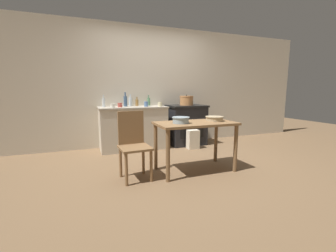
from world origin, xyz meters
TOP-DOWN VIEW (x-y plane):
  - ground_plane at (0.00, 0.00)m, footprint 14.00×14.00m
  - wall_back at (0.00, 1.58)m, footprint 8.00×0.07m
  - counter_cabinet at (-0.46, 1.25)m, footprint 1.35×0.62m
  - stove at (0.74, 1.25)m, footprint 0.81×0.64m
  - work_table at (0.12, -0.34)m, footprint 1.16×0.62m
  - chair at (-0.79, -0.30)m, footprint 0.42×0.42m
  - flour_sack at (0.69, 0.81)m, footprint 0.24×0.17m
  - stock_pot at (0.72, 1.21)m, footprint 0.30×0.30m
  - mixing_bowl_large at (0.46, -0.32)m, footprint 0.28×0.28m
  - mixing_bowl_small at (-0.12, -0.37)m, footprint 0.25×0.25m
  - bottle_far_left at (-0.33, 1.41)m, footprint 0.07×0.07m
  - bottle_left at (-0.06, 1.46)m, footprint 0.06×0.06m
  - bottle_mid_left at (-0.59, 1.35)m, footprint 0.08×0.08m
  - bottle_center_left at (-1.01, 1.38)m, footprint 0.06×0.06m
  - bottle_center at (-0.46, 1.45)m, footprint 0.08×0.08m
  - cup_center_right at (-0.88, 1.07)m, footprint 0.08×0.08m
  - cup_mid_right at (-0.20, 1.18)m, footprint 0.08×0.08m
  - cup_right at (0.08, 1.13)m, footprint 0.09×0.09m
  - cup_far_right at (-0.72, 1.18)m, footprint 0.09×0.09m

SIDE VIEW (x-z plane):
  - ground_plane at x=0.00m, z-range 0.00..0.00m
  - flour_sack at x=0.69m, z-range 0.00..0.39m
  - counter_cabinet at x=-0.46m, z-range 0.00..0.87m
  - stove at x=0.74m, z-range 0.00..0.88m
  - chair at x=-0.79m, z-range 0.03..0.94m
  - work_table at x=0.12m, z-range 0.25..0.99m
  - mixing_bowl_large at x=0.46m, z-range 0.74..0.81m
  - mixing_bowl_small at x=-0.12m, z-range 0.74..0.83m
  - cup_center_right at x=-0.88m, z-range 0.87..0.95m
  - cup_far_right at x=-0.72m, z-range 0.87..0.95m
  - cup_right at x=0.08m, z-range 0.87..0.96m
  - cup_mid_right at x=-0.20m, z-range 0.87..0.97m
  - bottle_far_left at x=-0.33m, z-range 0.85..1.04m
  - bottle_left at x=-0.06m, z-range 0.84..1.07m
  - bottle_center_left at x=-1.01m, z-range 0.84..1.08m
  - bottle_center at x=-0.46m, z-range 0.84..1.09m
  - stock_pot at x=0.72m, z-range 0.86..1.09m
  - bottle_mid_left at x=-0.59m, z-range 0.84..1.13m
  - wall_back at x=0.00m, z-range 0.00..2.55m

